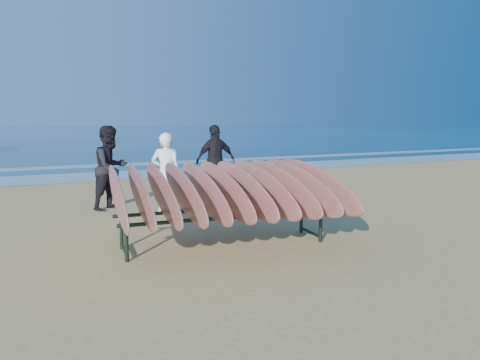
% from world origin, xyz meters
% --- Properties ---
extents(ground, '(120.00, 120.00, 0.00)m').
position_xyz_m(ground, '(0.00, 0.00, 0.00)').
color(ground, tan).
rests_on(ground, ground).
extents(ocean, '(160.00, 160.00, 0.00)m').
position_xyz_m(ocean, '(0.00, 55.00, 0.01)').
color(ocean, navy).
rests_on(ocean, ground).
extents(foam_near, '(160.00, 160.00, 0.00)m').
position_xyz_m(foam_near, '(0.00, 10.00, 0.01)').
color(foam_near, white).
rests_on(foam_near, ground).
extents(foam_far, '(160.00, 160.00, 0.00)m').
position_xyz_m(foam_far, '(0.00, 13.50, 0.01)').
color(foam_far, white).
rests_on(foam_far, ground).
extents(surfboard_rack, '(3.47, 3.13, 1.34)m').
position_xyz_m(surfboard_rack, '(-0.41, 0.54, 0.86)').
color(surfboard_rack, black).
rests_on(surfboard_rack, ground).
extents(person_white, '(0.71, 0.61, 1.63)m').
position_xyz_m(person_white, '(-0.41, 3.36, 0.82)').
color(person_white, white).
rests_on(person_white, ground).
extents(person_dark_a, '(1.08, 1.03, 1.76)m').
position_xyz_m(person_dark_a, '(-1.35, 4.17, 0.88)').
color(person_dark_a, black).
rests_on(person_dark_a, ground).
extents(person_dark_b, '(1.05, 0.48, 1.76)m').
position_xyz_m(person_dark_b, '(1.29, 4.75, 0.88)').
color(person_dark_b, black).
rests_on(person_dark_b, ground).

